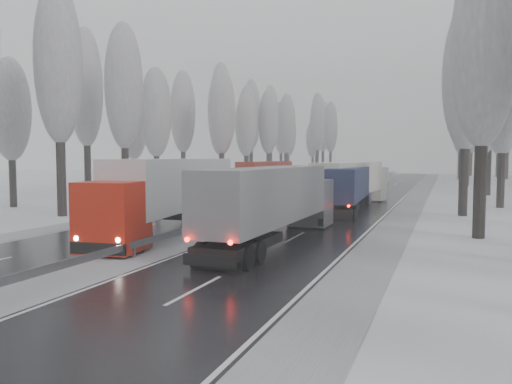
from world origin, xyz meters
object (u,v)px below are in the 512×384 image
Objects in this scene: truck_grey_tarp at (276,199)px; truck_red_red at (262,175)px; truck_cream_box at (353,181)px; truck_red_white at (170,190)px; box_truck_distant at (381,175)px; truck_blue_box at (350,186)px.

truck_red_red is at bearing 112.43° from truck_grey_tarp.
truck_cream_box is 21.36m from truck_red_white.
truck_grey_tarp reaches higher than truck_red_red.
truck_red_white is at bearing -101.67° from box_truck_distant.
truck_blue_box is 17.70m from truck_red_white.
box_truck_distant is at bearing 93.24° from truck_grey_tarp.
truck_blue_box is at bearing 88.15° from truck_grey_tarp.
truck_grey_tarp is 1.00× the size of truck_red_red.
truck_cream_box reaches higher than box_truck_distant.
truck_red_white is at bearing 171.91° from truck_grey_tarp.
truck_red_red is (-5.88, 32.25, -0.26)m from truck_red_white.
truck_cream_box is at bearing 90.11° from truck_grey_tarp.
truck_red_white is (-8.02, -15.77, 0.44)m from truck_blue_box.
truck_red_red is at bearing 92.95° from truck_red_white.
truck_cream_box is at bearing -93.92° from box_truck_distant.
truck_grey_tarp is 0.90× the size of truck_red_white.
truck_red_red is (-13.40, 12.25, -0.06)m from truck_cream_box.
truck_cream_box is at bearing 62.00° from truck_red_white.
truck_red_white is (-7.52, -19.99, 0.20)m from truck_cream_box.
truck_grey_tarp reaches higher than box_truck_distant.
truck_cream_box is 1.03× the size of truck_red_red.
truck_blue_box is 0.83× the size of truck_red_white.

